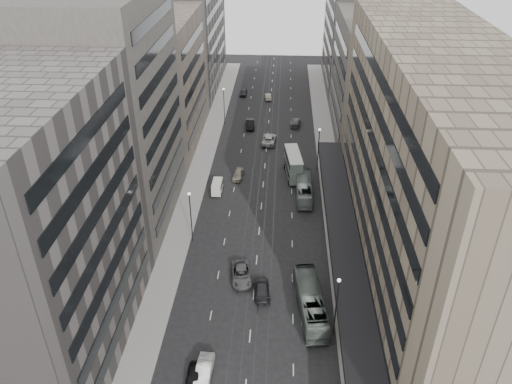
% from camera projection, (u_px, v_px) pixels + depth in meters
% --- Properties ---
extents(ground, '(220.00, 220.00, 0.00)m').
position_uv_depth(ground, '(253.00, 300.00, 63.09)').
color(ground, black).
rests_on(ground, ground).
extents(sidewalk_right, '(4.00, 125.00, 0.15)m').
position_uv_depth(sidewalk_right, '(328.00, 163.00, 94.50)').
color(sidewalk_right, gray).
rests_on(sidewalk_right, ground).
extents(sidewalk_left, '(4.00, 125.00, 0.15)m').
position_uv_depth(sidewalk_left, '(203.00, 160.00, 95.65)').
color(sidewalk_left, gray).
rests_on(sidewalk_left, ground).
extents(department_store, '(19.20, 60.00, 30.00)m').
position_uv_depth(department_store, '(431.00, 171.00, 61.14)').
color(department_store, gray).
rests_on(department_store, ground).
extents(building_right_mid, '(15.00, 28.00, 24.00)m').
position_uv_depth(building_right_mid, '(375.00, 79.00, 100.25)').
color(building_right_mid, '#46433D').
rests_on(building_right_mid, ground).
extents(building_right_far, '(15.00, 32.00, 28.00)m').
position_uv_depth(building_right_far, '(359.00, 32.00, 124.84)').
color(building_right_far, '#67615D').
rests_on(building_right_far, ground).
extents(building_left_a, '(15.00, 28.00, 30.00)m').
position_uv_depth(building_left_a, '(32.00, 236.00, 49.52)').
color(building_left_a, '#67615D').
rests_on(building_left_a, ground).
extents(building_left_b, '(15.00, 26.00, 34.00)m').
position_uv_depth(building_left_b, '(112.00, 113.00, 71.55)').
color(building_left_b, '#46433D').
rests_on(building_left_b, ground).
extents(building_left_c, '(15.00, 28.00, 25.00)m').
position_uv_depth(building_left_c, '(157.00, 82.00, 96.94)').
color(building_left_c, '#77675D').
rests_on(building_left_c, ground).
extents(building_left_d, '(15.00, 38.00, 28.00)m').
position_uv_depth(building_left_d, '(186.00, 33.00, 124.35)').
color(building_left_d, '#67615D').
rests_on(building_left_d, ground).
extents(lamp_right_near, '(0.44, 0.44, 8.32)m').
position_uv_depth(lamp_right_near, '(337.00, 300.00, 55.65)').
color(lamp_right_near, '#262628').
rests_on(lamp_right_near, ground).
extents(lamp_right_far, '(0.44, 0.44, 8.32)m').
position_uv_depth(lamp_right_far, '(319.00, 144.00, 89.82)').
color(lamp_right_far, '#262628').
rests_on(lamp_right_far, ground).
extents(lamp_left_near, '(0.44, 0.44, 8.32)m').
position_uv_depth(lamp_left_near, '(190.00, 211.00, 71.11)').
color(lamp_left_near, '#262628').
rests_on(lamp_left_near, ground).
extents(lamp_left_far, '(0.44, 0.44, 8.32)m').
position_uv_depth(lamp_left_far, '(224.00, 102.00, 107.84)').
color(lamp_left_far, '#262628').
rests_on(lamp_left_far, ground).
extents(bus_near, '(4.15, 11.95, 3.26)m').
position_uv_depth(bus_near, '(310.00, 302.00, 60.48)').
color(bus_near, slate).
rests_on(bus_near, ground).
extents(bus_far, '(2.52, 10.49, 2.92)m').
position_uv_depth(bus_far, '(304.00, 188.00, 83.85)').
color(bus_far, '#929D96').
rests_on(bus_far, ground).
extents(double_decker, '(3.44, 8.58, 4.57)m').
position_uv_depth(double_decker, '(293.00, 164.00, 89.17)').
color(double_decker, slate).
rests_on(double_decker, ground).
extents(panel_van, '(1.76, 3.54, 2.22)m').
position_uv_depth(panel_van, '(217.00, 187.00, 84.80)').
color(panel_van, white).
rests_on(panel_van, ground).
extents(sedan_0, '(1.70, 4.07, 1.38)m').
position_uv_depth(sedan_0, '(194.00, 378.00, 52.20)').
color(sedan_0, black).
rests_on(sedan_0, ground).
extents(sedan_1, '(1.79, 4.64, 1.51)m').
position_uv_depth(sedan_1, '(204.00, 371.00, 52.87)').
color(sedan_1, silver).
rests_on(sedan_1, ground).
extents(sedan_2, '(3.29, 5.86, 1.55)m').
position_uv_depth(sedan_2, '(241.00, 274.00, 66.17)').
color(sedan_2, '#535355').
rests_on(sedan_2, ground).
extents(sedan_3, '(2.57, 5.25, 1.47)m').
position_uv_depth(sedan_3, '(262.00, 289.00, 63.76)').
color(sedan_3, black).
rests_on(sedan_3, ground).
extents(sedan_4, '(2.00, 4.36, 1.45)m').
position_uv_depth(sedan_4, '(238.00, 174.00, 89.52)').
color(sedan_4, gray).
rests_on(sedan_4, ground).
extents(sedan_5, '(2.21, 5.14, 1.65)m').
position_uv_depth(sedan_5, '(250.00, 124.00, 108.48)').
color(sedan_5, black).
rests_on(sedan_5, ground).
extents(sedan_6, '(3.20, 6.15, 1.66)m').
position_uv_depth(sedan_6, '(269.00, 139.00, 101.92)').
color(sedan_6, '#BABAB6').
rests_on(sedan_6, ground).
extents(sedan_7, '(2.56, 5.25, 1.47)m').
position_uv_depth(sedan_7, '(296.00, 122.00, 109.60)').
color(sedan_7, '#525254').
rests_on(sedan_7, ground).
extents(sedan_8, '(1.85, 4.25, 1.43)m').
position_uv_depth(sedan_8, '(244.00, 93.00, 125.80)').
color(sedan_8, '#262629').
rests_on(sedan_8, ground).
extents(sedan_9, '(1.76, 4.14, 1.33)m').
position_uv_depth(sedan_9, '(268.00, 97.00, 123.51)').
color(sedan_9, '#B8B098').
rests_on(sedan_9, ground).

